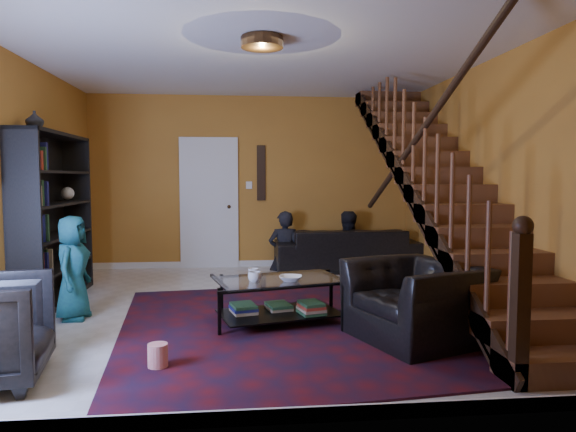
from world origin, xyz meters
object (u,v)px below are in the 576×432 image
bookshelf (55,221)px  armchair_right (415,302)px  sofa (347,249)px  coffee_table (279,298)px

bookshelf → armchair_right: bookshelf is taller
sofa → armchair_right: (-0.15, -3.58, 0.02)m
armchair_right → coffee_table: size_ratio=0.80×
bookshelf → armchair_right: 4.25m
armchair_right → coffee_table: bearing=-137.8°
armchair_right → coffee_table: 1.33m
sofa → armchair_right: size_ratio=2.10×
coffee_table → sofa: bearing=65.9°
coffee_table → armchair_right: bearing=-27.1°
sofa → coffee_table: 3.26m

